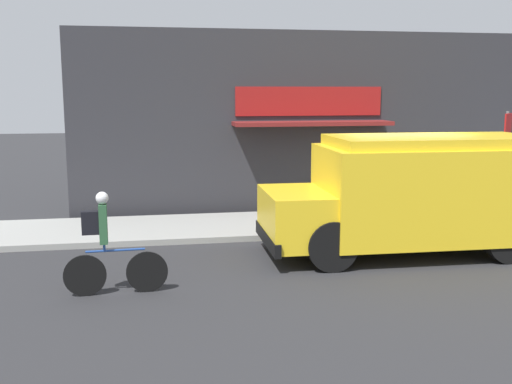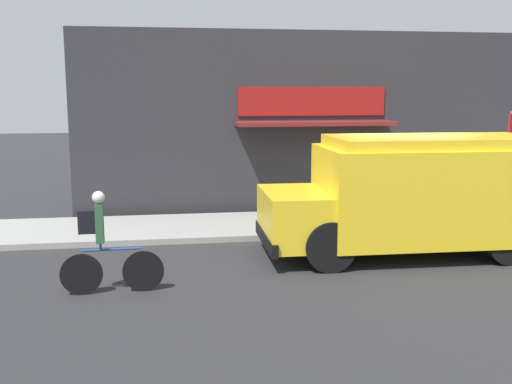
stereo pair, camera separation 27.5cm
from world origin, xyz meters
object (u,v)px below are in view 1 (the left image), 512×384
cyclist (107,246)px  school_bus (417,193)px  trash_bin (419,199)px  stop_sign_post (506,148)px

cyclist → school_bus: bearing=12.1°
school_bus → trash_bin: 3.32m
school_bus → cyclist: (-5.76, -1.45, -0.43)m
stop_sign_post → trash_bin: bearing=155.6°
school_bus → stop_sign_post: bearing=34.5°
school_bus → cyclist: size_ratio=3.36×
cyclist → trash_bin: (7.20, 4.36, -0.26)m
cyclist → trash_bin: size_ratio=2.09×
school_bus → stop_sign_post: (3.19, 2.12, 0.63)m
cyclist → trash_bin: cyclist is taller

